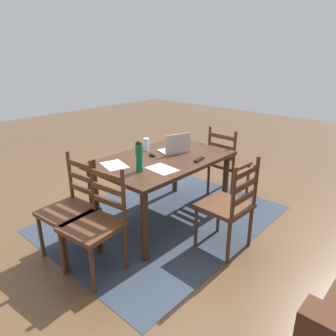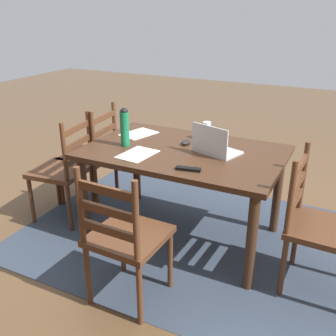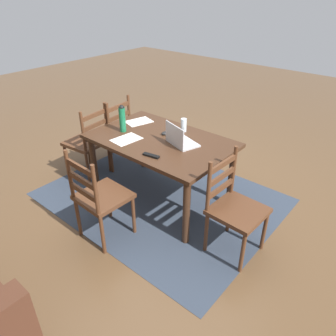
{
  "view_description": "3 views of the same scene",
  "coord_description": "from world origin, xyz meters",
  "px_view_note": "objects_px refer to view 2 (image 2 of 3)",
  "views": [
    {
      "loc": [
        2.34,
        2.21,
        1.84
      ],
      "look_at": [
        0.07,
        0.14,
        0.69
      ],
      "focal_mm": 33.37,
      "sensor_mm": 36.0,
      "label": 1
    },
    {
      "loc": [
        -1.13,
        2.54,
        1.77
      ],
      "look_at": [
        0.13,
        0.0,
        0.58
      ],
      "focal_mm": 41.47,
      "sensor_mm": 36.0,
      "label": 2
    },
    {
      "loc": [
        -2.06,
        2.31,
        2.21
      ],
      "look_at": [
        -0.13,
        0.02,
        0.46
      ],
      "focal_mm": 34.39,
      "sensor_mm": 36.0,
      "label": 3
    }
  ],
  "objects_px": {
    "laptop": "(214,146)",
    "chair_right_far": "(64,170)",
    "dining_table": "(183,161)",
    "chair_right_near": "(91,156)",
    "water_bottle": "(125,126)",
    "drinking_glass": "(207,131)",
    "chair_far_head": "(125,237)",
    "computer_mouse": "(186,142)",
    "tv_remote": "(188,169)",
    "chair_left_far": "(318,226)"
  },
  "relations": [
    {
      "from": "chair_right_far",
      "to": "water_bottle",
      "type": "distance_m",
      "value": 0.74
    },
    {
      "from": "laptop",
      "to": "water_bottle",
      "type": "relative_size",
      "value": 1.23
    },
    {
      "from": "water_bottle",
      "to": "drinking_glass",
      "type": "height_order",
      "value": "water_bottle"
    },
    {
      "from": "chair_far_head",
      "to": "computer_mouse",
      "type": "xyz_separation_m",
      "value": [
        0.03,
        -0.98,
        0.31
      ]
    },
    {
      "from": "chair_far_head",
      "to": "laptop",
      "type": "bearing_deg",
      "value": -105.15
    },
    {
      "from": "chair_right_near",
      "to": "drinking_glass",
      "type": "relative_size",
      "value": 6.46
    },
    {
      "from": "chair_right_far",
      "to": "computer_mouse",
      "type": "height_order",
      "value": "chair_right_far"
    },
    {
      "from": "chair_left_far",
      "to": "water_bottle",
      "type": "distance_m",
      "value": 1.55
    },
    {
      "from": "chair_right_far",
      "to": "chair_right_near",
      "type": "bearing_deg",
      "value": -90.02
    },
    {
      "from": "laptop",
      "to": "tv_remote",
      "type": "distance_m",
      "value": 0.38
    },
    {
      "from": "dining_table",
      "to": "drinking_glass",
      "type": "xyz_separation_m",
      "value": [
        -0.06,
        -0.32,
        0.17
      ]
    },
    {
      "from": "chair_left_far",
      "to": "water_bottle",
      "type": "xyz_separation_m",
      "value": [
        1.49,
        -0.08,
        0.45
      ]
    },
    {
      "from": "chair_right_near",
      "to": "tv_remote",
      "type": "xyz_separation_m",
      "value": [
        -1.23,
        0.55,
        0.3
      ]
    },
    {
      "from": "chair_far_head",
      "to": "computer_mouse",
      "type": "height_order",
      "value": "chair_far_head"
    },
    {
      "from": "drinking_glass",
      "to": "computer_mouse",
      "type": "xyz_separation_m",
      "value": [
        0.1,
        0.2,
        -0.06
      ]
    },
    {
      "from": "drinking_glass",
      "to": "computer_mouse",
      "type": "bearing_deg",
      "value": 63.44
    },
    {
      "from": "drinking_glass",
      "to": "chair_right_near",
      "type": "bearing_deg",
      "value": 6.36
    },
    {
      "from": "dining_table",
      "to": "computer_mouse",
      "type": "height_order",
      "value": "computer_mouse"
    },
    {
      "from": "chair_right_far",
      "to": "tv_remote",
      "type": "xyz_separation_m",
      "value": [
        -1.23,
        0.16,
        0.3
      ]
    },
    {
      "from": "laptop",
      "to": "chair_right_far",
      "type": "bearing_deg",
      "value": 9.49
    },
    {
      "from": "chair_right_near",
      "to": "chair_far_head",
      "type": "xyz_separation_m",
      "value": [
        -1.04,
        1.05,
        0.0
      ]
    },
    {
      "from": "dining_table",
      "to": "computer_mouse",
      "type": "relative_size",
      "value": 14.98
    },
    {
      "from": "chair_far_head",
      "to": "dining_table",
      "type": "bearing_deg",
      "value": -90.09
    },
    {
      "from": "chair_right_far",
      "to": "computer_mouse",
      "type": "bearing_deg",
      "value": -162.78
    },
    {
      "from": "dining_table",
      "to": "chair_right_near",
      "type": "height_order",
      "value": "chair_right_near"
    },
    {
      "from": "chair_right_far",
      "to": "chair_far_head",
      "type": "height_order",
      "value": "same"
    },
    {
      "from": "dining_table",
      "to": "chair_right_near",
      "type": "relative_size",
      "value": 1.58
    },
    {
      "from": "chair_right_near",
      "to": "laptop",
      "type": "height_order",
      "value": "laptop"
    },
    {
      "from": "chair_right_near",
      "to": "tv_remote",
      "type": "height_order",
      "value": "chair_right_near"
    },
    {
      "from": "chair_left_far",
      "to": "chair_far_head",
      "type": "relative_size",
      "value": 1.0
    },
    {
      "from": "chair_right_near",
      "to": "laptop",
      "type": "bearing_deg",
      "value": 172.34
    },
    {
      "from": "chair_far_head",
      "to": "chair_right_far",
      "type": "bearing_deg",
      "value": -32.68
    },
    {
      "from": "water_bottle",
      "to": "tv_remote",
      "type": "bearing_deg",
      "value": 159.92
    },
    {
      "from": "chair_far_head",
      "to": "water_bottle",
      "type": "xyz_separation_m",
      "value": [
        0.45,
        -0.74,
        0.45
      ]
    },
    {
      "from": "water_bottle",
      "to": "computer_mouse",
      "type": "xyz_separation_m",
      "value": [
        -0.41,
        -0.24,
        -0.14
      ]
    },
    {
      "from": "chair_far_head",
      "to": "chair_left_far",
      "type": "bearing_deg",
      "value": -147.49
    },
    {
      "from": "chair_left_far",
      "to": "tv_remote",
      "type": "relative_size",
      "value": 5.59
    },
    {
      "from": "laptop",
      "to": "chair_far_head",
      "type": "bearing_deg",
      "value": 74.85
    },
    {
      "from": "chair_far_head",
      "to": "laptop",
      "type": "distance_m",
      "value": 0.97
    },
    {
      "from": "dining_table",
      "to": "chair_left_far",
      "type": "bearing_deg",
      "value": 169.56
    },
    {
      "from": "chair_left_far",
      "to": "drinking_glass",
      "type": "distance_m",
      "value": 1.16
    },
    {
      "from": "chair_left_far",
      "to": "computer_mouse",
      "type": "bearing_deg",
      "value": -16.3
    },
    {
      "from": "water_bottle",
      "to": "laptop",
      "type": "bearing_deg",
      "value": -168.43
    },
    {
      "from": "dining_table",
      "to": "laptop",
      "type": "bearing_deg",
      "value": -173.99
    },
    {
      "from": "dining_table",
      "to": "tv_remote",
      "type": "distance_m",
      "value": 0.41
    },
    {
      "from": "dining_table",
      "to": "chair_left_far",
      "type": "relative_size",
      "value": 1.58
    },
    {
      "from": "chair_right_far",
      "to": "laptop",
      "type": "distance_m",
      "value": 1.34
    },
    {
      "from": "chair_far_head",
      "to": "laptop",
      "type": "xyz_separation_m",
      "value": [
        -0.24,
        -0.88,
        0.35
      ]
    },
    {
      "from": "dining_table",
      "to": "chair_right_far",
      "type": "bearing_deg",
      "value": 10.28
    },
    {
      "from": "chair_right_near",
      "to": "chair_left_far",
      "type": "height_order",
      "value": "same"
    }
  ]
}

